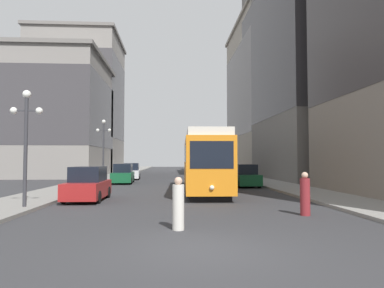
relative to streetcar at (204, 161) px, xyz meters
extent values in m
plane|color=#303033|center=(-1.52, -15.40, -2.10)|extent=(200.00, 200.00, 0.00)
cube|color=gray|center=(-9.73, 24.60, -2.03)|extent=(3.38, 120.00, 0.15)
cube|color=gray|center=(6.69, 24.60, -2.03)|extent=(3.38, 120.00, 0.15)
cube|color=black|center=(0.00, 0.01, -1.93)|extent=(2.59, 12.12, 0.35)
cube|color=orange|center=(0.00, 0.01, -0.20)|extent=(3.01, 13.18, 3.10)
cube|color=black|center=(0.00, 0.01, 0.50)|extent=(3.02, 12.65, 1.08)
cube|color=silver|center=(0.00, 0.01, 1.57)|extent=(2.79, 12.91, 0.44)
cube|color=black|center=(-0.20, -6.52, 0.34)|extent=(2.21, 0.15, 1.40)
sphere|color=#F2EACC|center=(-0.21, -6.59, -1.30)|extent=(0.24, 0.24, 0.24)
cube|color=black|center=(2.86, 16.85, -1.93)|extent=(2.26, 11.53, 0.35)
cube|color=silver|center=(2.86, 16.85, -0.20)|extent=(2.65, 12.53, 3.10)
cube|color=black|center=(2.86, 16.85, 0.34)|extent=(2.68, 12.03, 1.30)
cube|color=black|center=(2.81, 10.62, 0.11)|extent=(2.30, 0.10, 1.71)
cylinder|color=black|center=(-7.52, 14.04, -1.78)|extent=(0.21, 0.65, 0.64)
cylinder|color=black|center=(-7.67, 16.89, -1.78)|extent=(0.21, 0.65, 0.64)
cylinder|color=black|center=(-5.81, 14.14, -1.78)|extent=(0.21, 0.65, 0.64)
cylinder|color=black|center=(-5.97, 16.98, -1.78)|extent=(0.21, 0.65, 0.64)
cube|color=silver|center=(-6.74, 15.51, -1.50)|extent=(2.05, 4.69, 0.84)
cube|color=black|center=(-6.75, 15.63, -0.68)|extent=(1.72, 2.61, 0.80)
cylinder|color=black|center=(-7.60, -6.17, -1.78)|extent=(0.18, 0.64, 0.64)
cylinder|color=black|center=(-7.59, -3.53, -1.78)|extent=(0.18, 0.64, 0.64)
cylinder|color=black|center=(-5.89, -6.17, -1.78)|extent=(0.18, 0.64, 0.64)
cylinder|color=black|center=(-5.88, -3.53, -1.78)|extent=(0.18, 0.64, 0.64)
cube|color=maroon|center=(-6.74, -4.85, -1.50)|extent=(1.81, 4.27, 0.84)
cube|color=black|center=(-6.74, -4.74, -0.68)|extent=(1.59, 2.35, 0.80)
cylinder|color=black|center=(4.48, 5.56, -1.78)|extent=(0.22, 0.65, 0.64)
cylinder|color=black|center=(4.62, 2.92, -1.78)|extent=(0.22, 0.65, 0.64)
cylinder|color=black|center=(2.77, 5.46, -1.78)|extent=(0.22, 0.65, 0.64)
cylinder|color=black|center=(2.92, 2.83, -1.78)|extent=(0.22, 0.65, 0.64)
cube|color=#14512D|center=(3.70, 4.19, -1.50)|extent=(2.04, 4.35, 0.84)
cube|color=black|center=(3.70, 4.09, -0.68)|extent=(1.71, 2.43, 0.80)
cylinder|color=black|center=(-7.53, 7.30, -1.78)|extent=(0.21, 0.65, 0.64)
cylinder|color=black|center=(-7.66, 10.20, -1.78)|extent=(0.21, 0.65, 0.64)
cylinder|color=black|center=(-5.83, 7.37, -1.78)|extent=(0.21, 0.65, 0.64)
cylinder|color=black|center=(-5.95, 10.27, -1.78)|extent=(0.21, 0.65, 0.64)
cube|color=#14512D|center=(-6.74, 8.78, -1.50)|extent=(1.99, 4.76, 0.84)
cube|color=black|center=(-6.75, 8.90, -0.68)|extent=(1.69, 2.64, 0.80)
cylinder|color=beige|center=(-2.02, -12.96, -1.39)|extent=(0.37, 0.37, 1.41)
sphere|color=tan|center=(-2.02, -12.96, -0.57)|extent=(0.25, 0.25, 0.25)
cylinder|color=maroon|center=(3.03, -10.46, -1.37)|extent=(0.38, 0.38, 1.46)
sphere|color=tan|center=(3.03, -10.46, -0.52)|extent=(0.26, 0.26, 0.26)
cylinder|color=#333338|center=(-8.64, -8.28, 0.44)|extent=(0.16, 0.16, 4.78)
sphere|color=white|center=(-8.64, -8.28, 2.99)|extent=(0.36, 0.36, 0.36)
sphere|color=white|center=(-9.19, -8.28, 2.26)|extent=(0.31, 0.31, 0.31)
sphere|color=white|center=(-8.09, -8.28, 2.26)|extent=(0.31, 0.31, 0.31)
cube|color=#333338|center=(-8.64, -8.28, 2.26)|extent=(1.10, 0.06, 0.06)
cylinder|color=#333338|center=(-8.64, 9.12, 0.79)|extent=(0.16, 0.16, 5.49)
sphere|color=white|center=(-8.64, 9.12, 3.70)|extent=(0.36, 0.36, 0.36)
sphere|color=white|center=(-9.19, 9.12, 2.88)|extent=(0.31, 0.31, 0.31)
sphere|color=white|center=(-8.09, 9.12, 2.88)|extent=(0.31, 0.31, 0.31)
cube|color=#333338|center=(-8.64, 9.12, 2.88)|extent=(1.10, 0.06, 0.06)
cube|color=gray|center=(-16.74, 22.98, 5.53)|extent=(10.64, 15.47, 15.26)
cube|color=#423F43|center=(-16.74, 22.98, 6.29)|extent=(10.68, 15.51, 9.15)
cube|color=slate|center=(-16.74, 22.98, 13.41)|extent=(11.24, 16.07, 0.50)
cube|color=gray|center=(-18.30, 36.41, 9.31)|extent=(13.76, 14.30, 22.82)
cube|color=#423F43|center=(-18.30, 36.41, 10.45)|extent=(13.80, 14.34, 13.69)
cube|color=slate|center=(-18.30, 36.41, 20.97)|extent=(14.36, 14.90, 0.50)
cube|color=slate|center=(14.31, 15.93, 11.39)|extent=(11.86, 22.30, 26.98)
cube|color=#383538|center=(14.31, 15.93, 12.74)|extent=(11.90, 22.34, 16.19)
cube|color=#A89E8E|center=(14.70, 31.38, 9.86)|extent=(12.65, 20.21, 23.93)
cube|color=#544F4E|center=(14.70, 31.38, 11.06)|extent=(12.69, 20.25, 14.36)
cube|color=gray|center=(14.70, 31.38, 22.08)|extent=(13.25, 20.81, 0.50)
camera|label=1|loc=(-2.23, -23.90, 0.09)|focal=32.42mm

